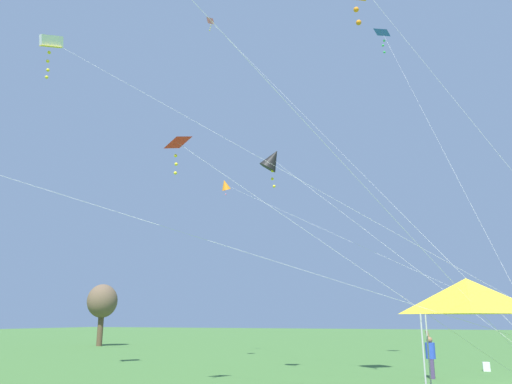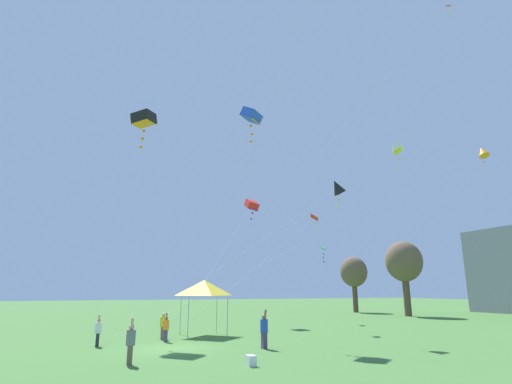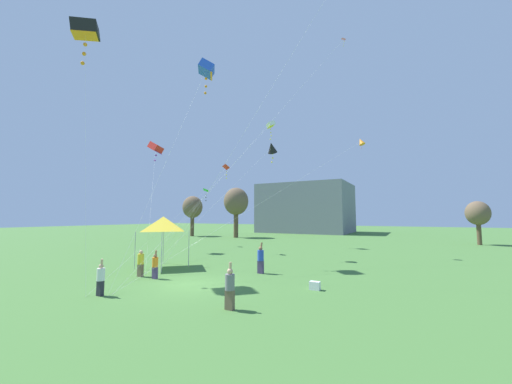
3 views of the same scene
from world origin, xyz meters
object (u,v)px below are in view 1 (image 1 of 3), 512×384
(festival_tent, at_px, (467,296))
(cooler_box, at_px, (486,367))
(person_blue_shirt, at_px, (431,355))
(kite_black_diamond_1, at_px, (272,160))
(kite_blue_delta_3, at_px, (383,34))
(kite_white_box_6, at_px, (52,43))
(kite_pink_delta_7, at_px, (219,30))
(kite_red_delta_4, at_px, (179,145))
(kite_orange_diamond_0, at_px, (226,185))

(festival_tent, bearing_deg, cooler_box, -4.04)
(person_blue_shirt, bearing_deg, kite_black_diamond_1, 14.25)
(kite_blue_delta_3, distance_m, kite_white_box_6, 20.05)
(festival_tent, xyz_separation_m, kite_black_diamond_1, (5.12, 8.05, 6.87))
(cooler_box, relative_size, kite_white_box_6, 0.02)
(cooler_box, xyz_separation_m, kite_white_box_6, (-11.49, 18.78, 15.66))
(kite_blue_delta_3, xyz_separation_m, kite_pink_delta_7, (-2.82, 10.40, 1.00))
(cooler_box, height_order, kite_pink_delta_7, kite_pink_delta_7)
(cooler_box, xyz_separation_m, person_blue_shirt, (-4.39, 2.39, 0.77))
(kite_black_diamond_1, height_order, kite_white_box_6, kite_white_box_6)
(cooler_box, bearing_deg, person_blue_shirt, 151.47)
(person_blue_shirt, distance_m, kite_white_box_6, 23.26)
(kite_black_diamond_1, relative_size, kite_red_delta_4, 0.95)
(kite_red_delta_4, relative_size, kite_pink_delta_7, 0.55)
(person_blue_shirt, distance_m, kite_red_delta_4, 14.17)
(person_blue_shirt, bearing_deg, kite_red_delta_4, 41.50)
(kite_orange_diamond_0, bearing_deg, kite_white_box_6, 160.38)
(cooler_box, relative_size, kite_pink_delta_7, 0.02)
(festival_tent, relative_size, cooler_box, 7.26)
(cooler_box, distance_m, kite_orange_diamond_0, 18.17)
(kite_red_delta_4, bearing_deg, kite_blue_delta_3, -24.95)
(kite_white_box_6, bearing_deg, person_blue_shirt, -66.59)
(cooler_box, distance_m, kite_pink_delta_7, 25.63)
(cooler_box, height_order, kite_black_diamond_1, kite_black_diamond_1)
(kite_orange_diamond_0, relative_size, kite_pink_delta_7, 0.91)
(person_blue_shirt, relative_size, kite_white_box_6, 0.08)
(kite_red_delta_4, bearing_deg, festival_tent, -83.45)
(kite_red_delta_4, distance_m, kite_pink_delta_7, 17.20)
(person_blue_shirt, distance_m, kite_pink_delta_7, 23.81)
(kite_blue_delta_3, distance_m, kite_pink_delta_7, 10.82)
(cooler_box, height_order, kite_red_delta_4, kite_red_delta_4)
(person_blue_shirt, relative_size, kite_red_delta_4, 0.16)
(kite_black_diamond_1, distance_m, kite_pink_delta_7, 13.53)
(festival_tent, height_order, kite_pink_delta_7, kite_pink_delta_7)
(festival_tent, distance_m, kite_blue_delta_3, 21.75)
(kite_red_delta_4, bearing_deg, cooler_box, -39.18)
(kite_blue_delta_3, bearing_deg, kite_red_delta_4, 155.05)
(kite_orange_diamond_0, bearing_deg, person_blue_shirt, -111.27)
(festival_tent, distance_m, kite_red_delta_4, 11.29)
(kite_blue_delta_3, bearing_deg, kite_orange_diamond_0, 94.60)
(kite_orange_diamond_0, height_order, kite_white_box_6, kite_white_box_6)
(person_blue_shirt, xyz_separation_m, kite_white_box_6, (-7.10, 16.40, 14.89))
(kite_blue_delta_3, bearing_deg, kite_pink_delta_7, 105.18)
(person_blue_shirt, xyz_separation_m, kite_pink_delta_7, (2.77, 11.95, 20.41))
(kite_white_box_6, bearing_deg, festival_tent, -90.83)
(person_blue_shirt, bearing_deg, cooler_box, -123.33)
(person_blue_shirt, bearing_deg, kite_blue_delta_3, -79.28)
(kite_blue_delta_3, bearing_deg, cooler_box, -106.93)
(kite_pink_delta_7, bearing_deg, kite_black_diamond_1, -132.54)
(kite_red_delta_4, xyz_separation_m, kite_white_box_6, (1.37, 8.30, 6.91))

